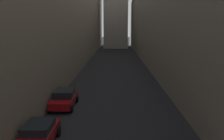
% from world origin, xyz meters
% --- Properties ---
extents(ground_plane, '(264.00, 264.00, 0.00)m').
position_xyz_m(ground_plane, '(0.00, 48.00, 0.00)').
color(ground_plane, black).
extents(building_block_left, '(12.33, 108.00, 22.02)m').
position_xyz_m(building_block_left, '(-11.67, 50.00, 11.01)').
color(building_block_left, '#756B5B').
rests_on(building_block_left, ground).
extents(parked_car_left_third, '(1.92, 4.22, 1.39)m').
position_xyz_m(parked_car_left_third, '(-4.40, 18.91, 0.74)').
color(parked_car_left_third, maroon).
rests_on(parked_car_left_third, ground).
extents(parked_car_left_far, '(2.01, 4.24, 1.50)m').
position_xyz_m(parked_car_left_far, '(-4.40, 26.29, 0.77)').
color(parked_car_left_far, maroon).
rests_on(parked_car_left_far, ground).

